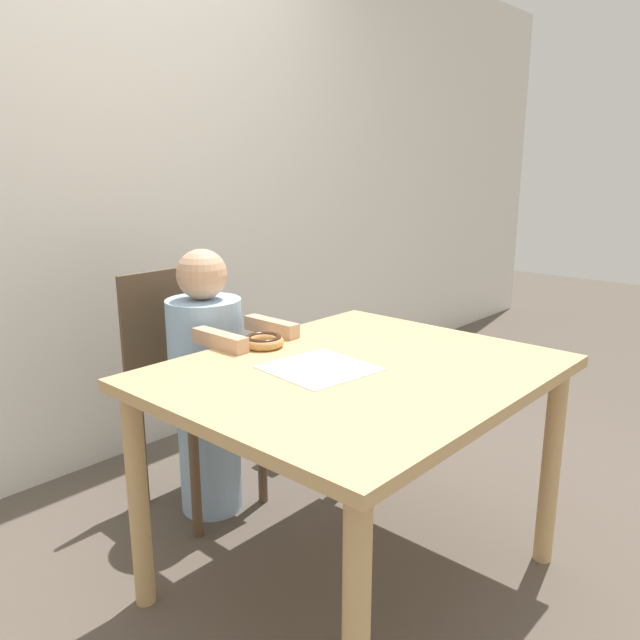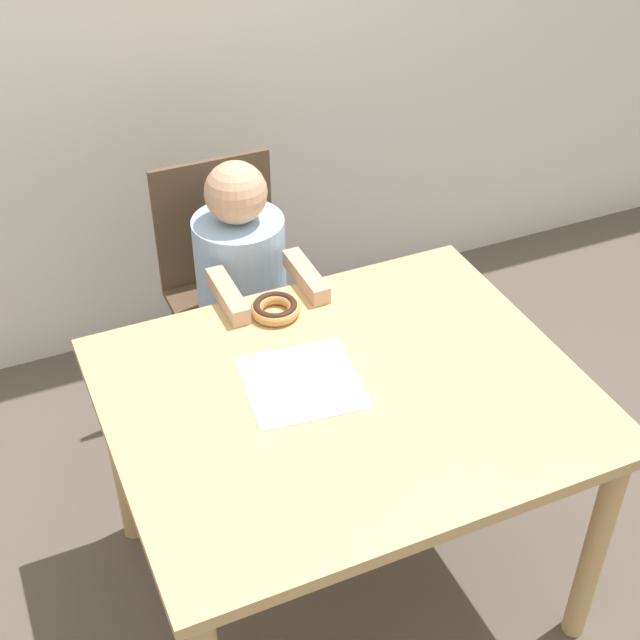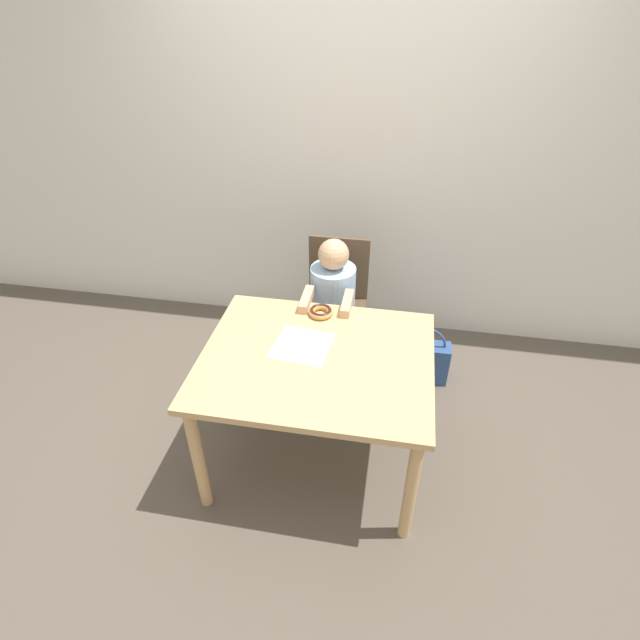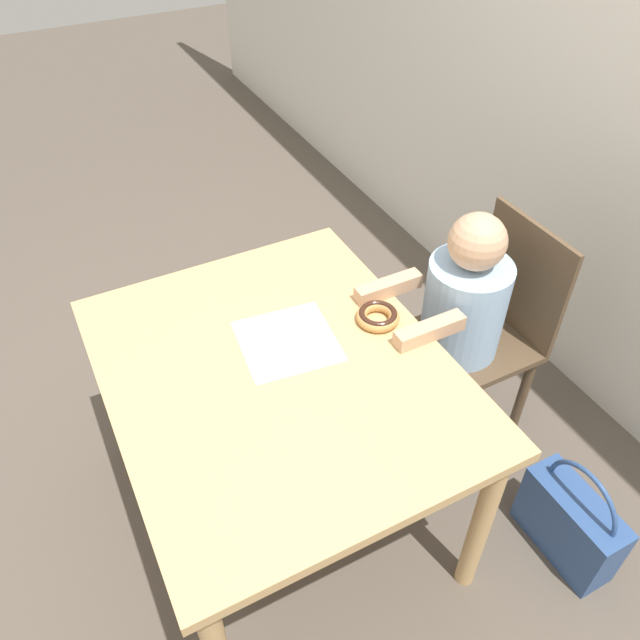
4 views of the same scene
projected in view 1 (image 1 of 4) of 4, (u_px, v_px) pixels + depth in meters
The scene contains 8 objects.
ground_plane at pixel (354, 579), 2.00m from camera, with size 12.00×12.00×0.00m, color brown.
wall_back at pixel (100, 175), 2.60m from camera, with size 8.00×0.05×2.50m.
dining_table at pixel (357, 396), 1.85m from camera, with size 1.13×0.93×0.72m.
chair at pixel (189, 384), 2.39m from camera, with size 0.38×0.40×0.91m.
child_figure at pixel (208, 385), 2.31m from camera, with size 0.28×0.48×1.01m.
donut at pixel (263, 341), 2.03m from camera, with size 0.13×0.13×0.04m.
napkin at pixel (319, 368), 1.81m from camera, with size 0.31×0.31×0.00m.
handbag at pixel (303, 420), 2.87m from camera, with size 0.35×0.13×0.41m.
Camera 1 is at (-1.37, -1.08, 1.30)m, focal length 35.00 mm.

